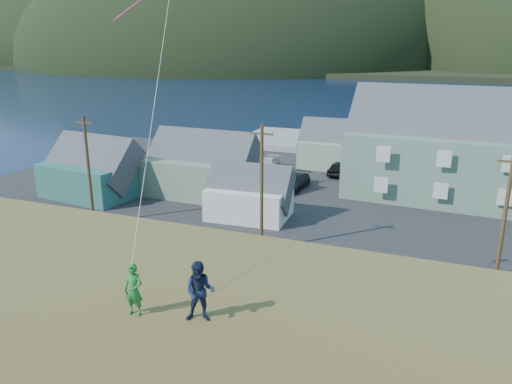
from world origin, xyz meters
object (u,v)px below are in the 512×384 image
Objects in this scene: shed_teal at (93,169)px; shed_palegreen_near at (202,166)px; wharf at (332,143)px; shed_white at (249,194)px; kite_flyer_green at (134,290)px; shed_palegreen_far at (344,146)px; kite_flyer_navy at (200,292)px.

shed_teal is 0.92× the size of shed_palegreen_near.
wharf is 2.46× the size of shed_palegreen_near.
shed_white reaches higher than wharf.
kite_flyer_green reaches higher than shed_white.
wharf is 60.19m from kite_flyer_green.
wharf is at bearing 93.11° from kite_flyer_green.
shed_palegreen_far is at bearing 51.51° from shed_teal.
shed_teal is at bearing 175.41° from shed_white.
shed_palegreen_far is 6.22× the size of kite_flyer_navy.
wharf is at bearing 70.87° from shed_teal.
wharf is 3.58× the size of shed_white.
shed_palegreen_near is 7.14× the size of kite_flyer_green.
shed_white is 4.90× the size of kite_flyer_green.
wharf is 2.67× the size of shed_teal.
shed_white is at bearing 5.57° from shed_teal.
wharf is 35.74m from shed_teal.
shed_palegreen_far is at bearing 57.20° from shed_palegreen_near.
kite_flyer_green is at bearing -86.43° from shed_palegreen_far.
wharf is at bearing 80.82° from kite_flyer_navy.
kite_flyer_navy is (9.39, -26.34, 5.88)m from shed_white.
wharf is 17.54× the size of kite_flyer_green.
kite_flyer_navy is at bearing -39.06° from shed_teal.
shed_white is (16.31, -0.44, -0.50)m from shed_teal.
wharf is 32.48m from shed_white.
wharf is at bearing 87.90° from shed_white.
shed_teal is 10.40m from shed_palegreen_near.
kite_flyer_green is 0.88× the size of kite_flyer_navy.
kite_flyer_green is (8.12, -59.17, 7.49)m from wharf.
shed_palegreen_near is at bearing 109.92° from kite_flyer_green.
shed_teal is 5.80× the size of kite_flyer_navy.
shed_palegreen_near reaches higher than shed_white.
shed_teal reaches higher than shed_palegreen_far.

